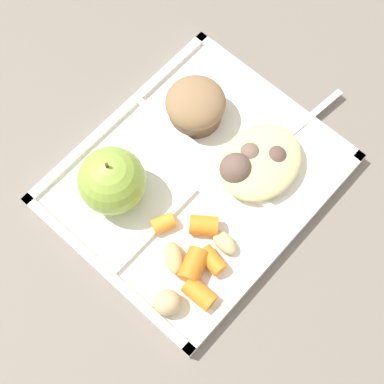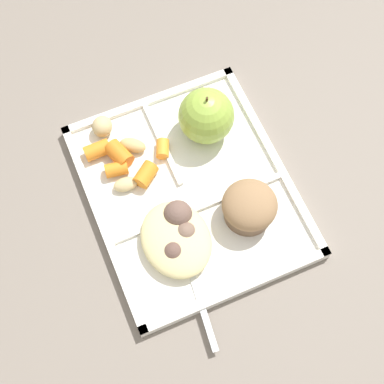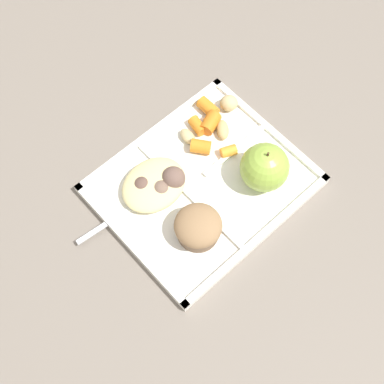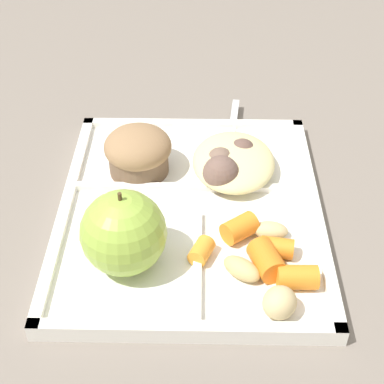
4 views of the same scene
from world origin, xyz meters
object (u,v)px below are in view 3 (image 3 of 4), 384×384
lunch_tray (203,185)px  bran_muffin (198,227)px  green_apple (265,167)px  plastic_fork (129,209)px

lunch_tray → bran_muffin: (0.06, 0.06, 0.03)m
lunch_tray → bran_muffin: bearing=42.3°
lunch_tray → green_apple: green_apple is taller
green_apple → bran_muffin: (0.14, 0.00, -0.01)m
green_apple → bran_muffin: size_ratio=1.16×
plastic_fork → lunch_tray: bearing=159.0°
bran_muffin → plastic_fork: bearing=-62.3°
lunch_tray → bran_muffin: bran_muffin is taller
bran_muffin → plastic_fork: (0.05, -0.10, -0.03)m
lunch_tray → green_apple: bearing=143.2°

